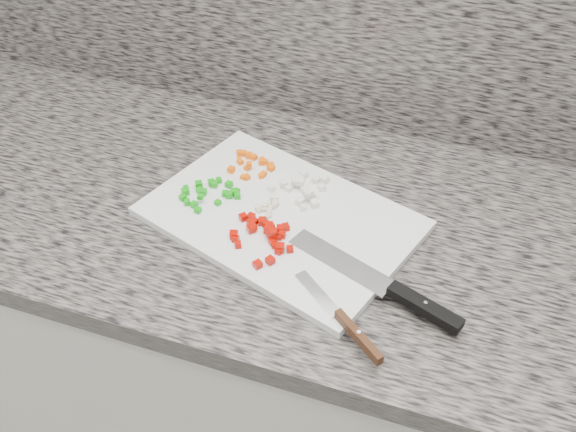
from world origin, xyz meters
name	(u,v)px	position (x,y,z in m)	size (l,w,h in m)	color
cabinet	(332,378)	(0.00, 1.44, 0.43)	(3.92, 0.62, 0.86)	silver
countertop	(344,231)	(0.00, 1.44, 0.88)	(3.96, 0.64, 0.04)	#615C56
cutting_board	(281,218)	(-0.11, 1.41, 0.91)	(0.44, 0.29, 0.01)	white
carrot_pile	(252,163)	(-0.20, 1.52, 0.92)	(0.09, 0.08, 0.02)	#F75E05
onion_pile	(303,189)	(-0.09, 1.48, 0.92)	(0.10, 0.10, 0.02)	silver
green_pepper_pile	(209,192)	(-0.24, 1.42, 0.92)	(0.11, 0.10, 0.02)	#119B0E
red_pepper_pile	(263,234)	(-0.11, 1.35, 0.92)	(0.11, 0.11, 0.02)	#AE0B02
garlic_pile	(268,208)	(-0.13, 1.41, 0.92)	(0.04, 0.05, 0.01)	beige
chef_knife	(394,291)	(0.11, 1.30, 0.92)	(0.29, 0.14, 0.02)	silver
paring_knife	(347,325)	(0.06, 1.21, 0.92)	(0.16, 0.14, 0.02)	silver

